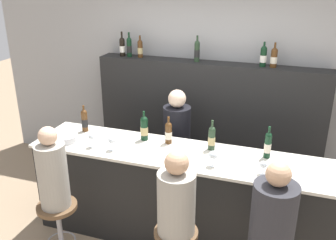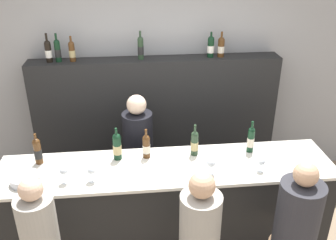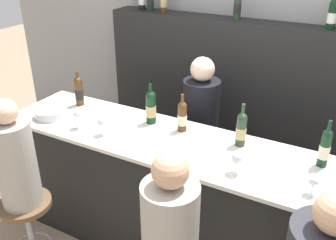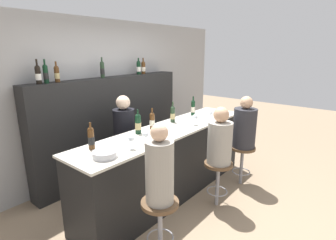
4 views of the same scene
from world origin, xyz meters
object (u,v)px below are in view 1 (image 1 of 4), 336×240
object	(u,v)px
wine_bottle_counter_3	(212,138)
wine_glass_3	(263,165)
wine_bottle_backbar_0	(122,47)
wine_bottle_backbar_5	(274,57)
wine_glass_1	(112,141)
guest_seated_middle	(176,198)
wine_bottle_counter_2	(168,132)
wine_bottle_counter_0	(85,120)
metal_bowl	(66,138)
wine_bottle_backbar_3	(197,51)
wine_bottle_backbar_4	(263,56)
wine_bottle_backbar_2	(140,48)
guest_seated_right	(273,216)
guest_seated_left	(52,172)
wine_bottle_counter_1	(144,128)
wine_glass_2	(213,155)
bar_stool_left	(58,217)
wine_glass_0	(92,137)
wine_bottle_backbar_1	(129,47)
wine_bottle_counter_4	(268,145)

from	to	relation	value
wine_bottle_counter_3	wine_glass_3	world-z (taller)	wine_bottle_counter_3
wine_bottle_backbar_0	wine_bottle_backbar_5	distance (m)	1.93
wine_glass_1	guest_seated_middle	world-z (taller)	guest_seated_middle
wine_glass_3	wine_bottle_counter_2	bearing A→B (deg)	161.21
wine_bottle_counter_0	wine_bottle_counter_2	bearing A→B (deg)	0.00
wine_bottle_backbar_5	metal_bowl	size ratio (longest dim) A/B	1.15
wine_bottle_backbar_0	wine_bottle_backbar_3	world-z (taller)	wine_bottle_backbar_3
wine_bottle_backbar_5	wine_glass_1	bearing A→B (deg)	-135.08
wine_bottle_counter_3	metal_bowl	bearing A→B (deg)	-168.64
wine_bottle_backbar_4	wine_bottle_backbar_3	bearing A→B (deg)	180.00
wine_bottle_counter_3	wine_bottle_backbar_2	world-z (taller)	wine_bottle_backbar_2
wine_bottle_backbar_0	guest_seated_right	size ratio (longest dim) A/B	0.40
wine_bottle_backbar_2	guest_seated_left	distance (m)	2.10
wine_bottle_counter_0	wine_bottle_counter_1	world-z (taller)	wine_bottle_counter_1
wine_glass_2	wine_bottle_backbar_3	bearing A→B (deg)	110.99
wine_bottle_backbar_4	bar_stool_left	bearing A→B (deg)	-130.38
wine_bottle_counter_1	wine_glass_2	distance (m)	0.89
wine_glass_2	guest_seated_middle	distance (m)	0.59
wine_glass_2	guest_seated_middle	bearing A→B (deg)	-109.67
wine_glass_3	wine_bottle_backbar_0	bearing A→B (deg)	144.90
wine_glass_0	wine_bottle_counter_3	bearing A→B (deg)	16.22
wine_glass_3	guest_seated_left	distance (m)	1.92
wine_bottle_counter_0	wine_bottle_backbar_1	bearing A→B (deg)	84.95
wine_bottle_counter_0	wine_bottle_backbar_2	xyz separation A→B (m)	(0.25, 1.07, 0.63)
wine_glass_0	wine_bottle_backbar_3	bearing A→B (deg)	62.83
wine_bottle_backbar_5	bar_stool_left	xyz separation A→B (m)	(-1.77, -1.94, -1.29)
wine_bottle_backbar_1	wine_glass_0	size ratio (longest dim) A/B	2.02
wine_bottle_backbar_3	wine_glass_2	bearing A→B (deg)	-69.01
wine_bottle_counter_4	metal_bowl	size ratio (longest dim) A/B	1.29
wine_glass_3	wine_bottle_counter_0	bearing A→B (deg)	170.31
wine_glass_2	wine_glass_0	bearing A→B (deg)	-180.00
wine_bottle_counter_2	wine_bottle_backbar_1	xyz separation A→B (m)	(-0.90, 1.07, 0.65)
wine_bottle_counter_1	wine_bottle_backbar_0	xyz separation A→B (m)	(-0.73, 1.07, 0.63)
wine_glass_1	wine_bottle_backbar_2	bearing A→B (deg)	100.58
wine_bottle_counter_0	wine_bottle_backbar_0	distance (m)	1.24
wine_bottle_counter_2	wine_bottle_backbar_5	distance (m)	1.55
wine_bottle_counter_3	wine_bottle_backbar_2	distance (m)	1.73
wine_bottle_counter_3	wine_bottle_backbar_4	world-z (taller)	wine_bottle_backbar_4
wine_bottle_counter_4	bar_stool_left	size ratio (longest dim) A/B	0.51
wine_bottle_backbar_0	bar_stool_left	xyz separation A→B (m)	(0.16, -1.94, -1.30)
wine_bottle_backbar_3	wine_bottle_counter_2	bearing A→B (deg)	-90.49
bar_stool_left	wine_bottle_backbar_0	bearing A→B (deg)	94.84
wine_bottle_counter_0	guest_seated_right	size ratio (longest dim) A/B	0.38
wine_bottle_counter_3	wine_glass_3	distance (m)	0.64
wine_bottle_counter_4	guest_seated_right	xyz separation A→B (m)	(0.13, -0.87, -0.19)
wine_bottle_backbar_3	guest_seated_left	size ratio (longest dim) A/B	0.40
wine_bottle_backbar_1	wine_bottle_counter_3	bearing A→B (deg)	-38.13
wine_bottle_backbar_2	guest_seated_middle	size ratio (longest dim) A/B	0.37
wine_glass_0	wine_glass_2	bearing A→B (deg)	0.00
wine_bottle_counter_2	wine_bottle_counter_3	bearing A→B (deg)	0.00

